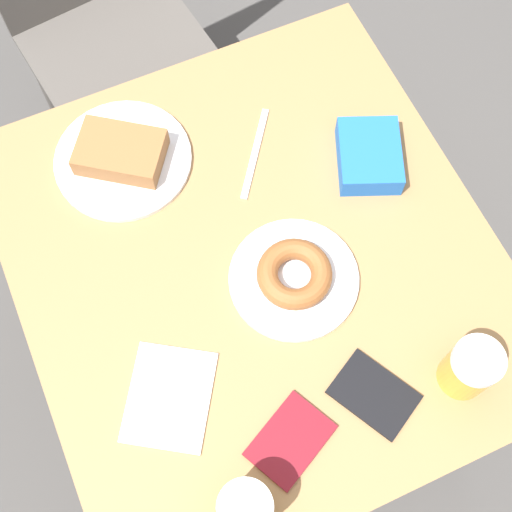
% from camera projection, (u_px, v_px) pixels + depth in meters
% --- Properties ---
extents(ground_plane, '(8.00, 8.00, 0.00)m').
position_uv_depth(ground_plane, '(256.00, 364.00, 1.85)').
color(ground_plane, '#474442').
extents(table, '(0.79, 0.87, 0.70)m').
position_uv_depth(table, '(256.00, 275.00, 1.26)').
color(table, '#997044').
rests_on(table, ground_plane).
extents(plate_with_cake, '(0.25, 0.25, 0.05)m').
position_uv_depth(plate_with_cake, '(122.00, 156.00, 1.26)').
color(plate_with_cake, silver).
rests_on(plate_with_cake, table).
extents(plate_with_donut, '(0.22, 0.22, 0.05)m').
position_uv_depth(plate_with_donut, '(294.00, 276.00, 1.17)').
color(plate_with_donut, silver).
rests_on(plate_with_donut, table).
extents(beer_mug_left, '(0.08, 0.08, 0.11)m').
position_uv_depth(beer_mug_left, '(246.00, 509.00, 1.00)').
color(beer_mug_left, gold).
rests_on(beer_mug_left, table).
extents(beer_mug_center, '(0.08, 0.08, 0.11)m').
position_uv_depth(beer_mug_center, '(470.00, 368.00, 1.08)').
color(beer_mug_center, gold).
rests_on(beer_mug_center, table).
extents(napkin_folded, '(0.19, 0.20, 0.00)m').
position_uv_depth(napkin_folded, '(169.00, 397.00, 1.11)').
color(napkin_folded, white).
rests_on(napkin_folded, table).
extents(fork, '(0.12, 0.16, 0.00)m').
position_uv_depth(fork, '(255.00, 153.00, 1.28)').
color(fork, silver).
rests_on(fork, table).
extents(passport_near_edge, '(0.14, 0.15, 0.01)m').
position_uv_depth(passport_near_edge, '(374.00, 394.00, 1.11)').
color(passport_near_edge, black).
rests_on(passport_near_edge, table).
extents(passport_far_edge, '(0.15, 0.14, 0.01)m').
position_uv_depth(passport_far_edge, '(290.00, 440.00, 1.08)').
color(passport_far_edge, maroon).
rests_on(passport_far_edge, table).
extents(blue_pouch, '(0.15, 0.17, 0.05)m').
position_uv_depth(blue_pouch, '(369.00, 156.00, 1.26)').
color(blue_pouch, blue).
rests_on(blue_pouch, table).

